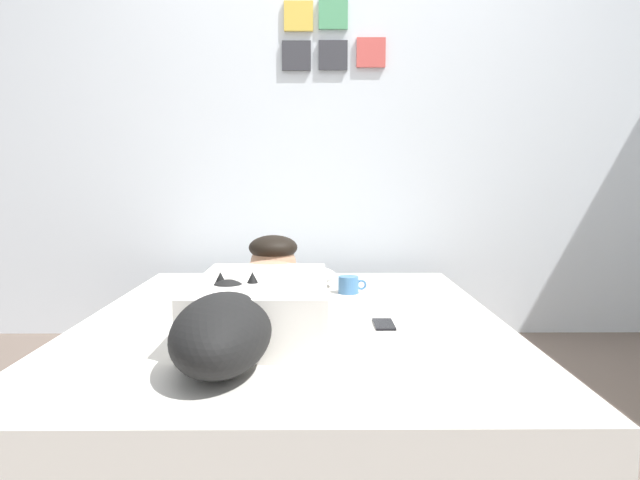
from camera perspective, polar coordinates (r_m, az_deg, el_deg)
The scene contains 8 objects.
ground_plane at distance 1.96m, azimuth 2.79°, elevation -20.73°, with size 13.36×13.36×0.00m, color #66564C.
back_wall at distance 3.23m, azimuth 1.44°, elevation 12.78°, with size 4.68×0.12×2.50m.
bed at distance 2.15m, azimuth -2.69°, elevation -12.76°, with size 1.54×1.92×0.38m.
pillow at distance 2.63m, azimuth -4.04°, elevation -3.58°, with size 0.52×0.32×0.11m, color white.
person_lying at distance 2.00m, azimuth -5.50°, elevation -5.30°, with size 0.43×0.92×0.27m.
dog at distance 1.56m, azimuth -9.75°, elevation -8.77°, with size 0.26×0.57×0.21m.
coffee_cup at distance 2.49m, azimuth 2.93°, elevation -4.53°, with size 0.12×0.09×0.07m.
cell_phone at distance 1.98m, azimuth 6.45°, elevation -8.44°, with size 0.07×0.14×0.01m, color black.
Camera 1 is at (-0.10, -1.74, 0.89)m, focal length 31.74 mm.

